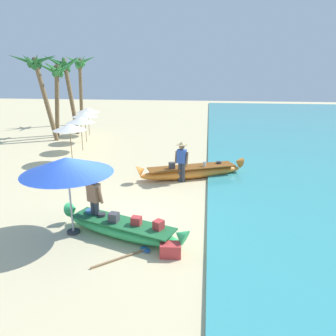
{
  "coord_description": "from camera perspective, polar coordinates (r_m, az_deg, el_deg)",
  "views": [
    {
      "loc": [
        2.62,
        -8.54,
        4.39
      ],
      "look_at": [
        1.23,
        2.69,
        0.9
      ],
      "focal_mm": 34.1,
      "sensor_mm": 36.0,
      "label": 1
    }
  ],
  "objects": [
    {
      "name": "patio_umbrella_large",
      "position": [
        8.81,
        -17.6,
        0.43
      ],
      "size": [
        2.42,
        2.42,
        2.2
      ],
      "color": "#B7B7BC",
      "rests_on": "ground"
    },
    {
      "name": "boat_orange_midground",
      "position": [
        13.49,
        4.27,
        -0.64
      ],
      "size": [
        4.54,
        2.42,
        0.8
      ],
      "color": "orange",
      "rests_on": "ground"
    },
    {
      "name": "parasol_row_0",
      "position": [
        16.25,
        -17.21,
        7.01
      ],
      "size": [
        1.6,
        1.6,
        1.91
      ],
      "color": "#8E6B47",
      "rests_on": "ground"
    },
    {
      "name": "palm_tree_far_behind",
      "position": [
        22.01,
        -22.32,
        16.03
      ],
      "size": [
        2.92,
        2.41,
        5.45
      ],
      "color": "brown",
      "rests_on": "ground"
    },
    {
      "name": "parasol_row_2",
      "position": [
        20.76,
        -14.67,
        9.27
      ],
      "size": [
        1.6,
        1.6,
        1.91
      ],
      "color": "#8E6B47",
      "rests_on": "ground"
    },
    {
      "name": "person_vendor_hatted",
      "position": [
        12.81,
        2.46,
        1.64
      ],
      "size": [
        0.58,
        0.44,
        1.68
      ],
      "color": "#333842",
      "rests_on": "ground"
    },
    {
      "name": "parasol_row_1",
      "position": [
        18.47,
        -15.37,
        8.3
      ],
      "size": [
        1.6,
        1.6,
        1.91
      ],
      "color": "#8E6B47",
      "rests_on": "ground"
    },
    {
      "name": "ground_plane",
      "position": [
        9.95,
        -9.09,
        -9.26
      ],
      "size": [
        80.0,
        80.0,
        0.0
      ],
      "primitive_type": "plane",
      "color": "beige"
    },
    {
      "name": "palm_tree_mid_cluster",
      "position": [
        27.83,
        -15.38,
        16.78
      ],
      "size": [
        2.56,
        2.92,
        5.61
      ],
      "color": "brown",
      "rests_on": "ground"
    },
    {
      "name": "boat_green_foreground",
      "position": [
        8.94,
        -8.16,
        -10.57
      ],
      "size": [
        3.82,
        1.88,
        0.72
      ],
      "color": "#38B760",
      "rests_on": "ground"
    },
    {
      "name": "person_tourist_customer",
      "position": [
        9.24,
        -13.04,
        -5.45
      ],
      "size": [
        0.58,
        0.41,
        1.61
      ],
      "color": "#333842",
      "rests_on": "ground"
    },
    {
      "name": "palm_tree_leaning_seaward",
      "position": [
        22.58,
        -19.25,
        15.4
      ],
      "size": [
        2.66,
        2.57,
        5.04
      ],
      "color": "brown",
      "rests_on": "ground"
    },
    {
      "name": "parasol_row_3",
      "position": [
        22.96,
        -14.15,
        10.01
      ],
      "size": [
        1.6,
        1.6,
        1.91
      ],
      "color": "#8E6B47",
      "rests_on": "ground"
    },
    {
      "name": "cooler_box",
      "position": [
        8.06,
        0.45,
        -14.43
      ],
      "size": [
        0.54,
        0.37,
        0.34
      ],
      "primitive_type": "cube",
      "rotation": [
        0.0,
        0.0,
        0.08
      ],
      "color": "#C63838",
      "rests_on": "ground"
    },
    {
      "name": "palm_tree_tall_inland",
      "position": [
        23.75,
        -17.89,
        16.25
      ],
      "size": [
        2.56,
        2.65,
        5.47
      ],
      "color": "brown",
      "rests_on": "ground"
    },
    {
      "name": "paddle",
      "position": [
        8.19,
        -6.92,
        -15.15
      ],
      "size": [
        1.32,
        1.17,
        0.05
      ],
      "color": "#8E6B47",
      "rests_on": "ground"
    }
  ]
}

